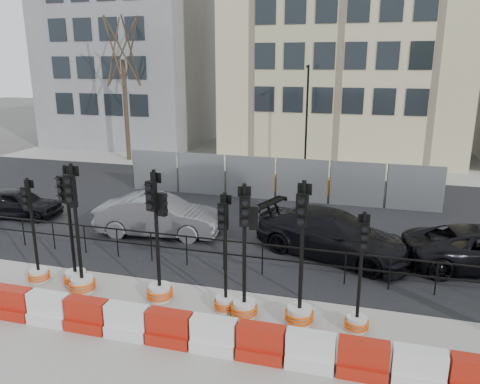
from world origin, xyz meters
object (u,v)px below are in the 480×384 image
(traffic_signal_d, at_px, (159,271))
(car_c, at_px, (333,234))
(traffic_signal_a, at_px, (37,261))
(car_a, at_px, (17,203))
(traffic_signal_h, at_px, (358,307))

(traffic_signal_d, bearing_deg, car_c, 59.02)
(traffic_signal_a, xyz_separation_m, car_a, (-4.71, 4.73, -0.03))
(traffic_signal_h, distance_m, car_c, 4.44)
(traffic_signal_a, relative_size, traffic_signal_h, 1.05)
(traffic_signal_a, distance_m, traffic_signal_h, 8.93)
(traffic_signal_d, relative_size, car_a, 0.96)
(traffic_signal_a, relative_size, traffic_signal_d, 0.87)
(car_a, xyz_separation_m, car_c, (12.69, -0.53, 0.14))
(traffic_signal_a, bearing_deg, car_a, 131.28)
(car_c, bearing_deg, traffic_signal_d, 155.91)
(traffic_signal_d, xyz_separation_m, car_c, (4.14, 4.26, -0.10))
(traffic_signal_a, relative_size, car_a, 0.83)
(car_a, bearing_deg, traffic_signal_a, -142.09)
(traffic_signal_a, distance_m, car_a, 6.67)
(car_a, bearing_deg, traffic_signal_d, -126.23)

